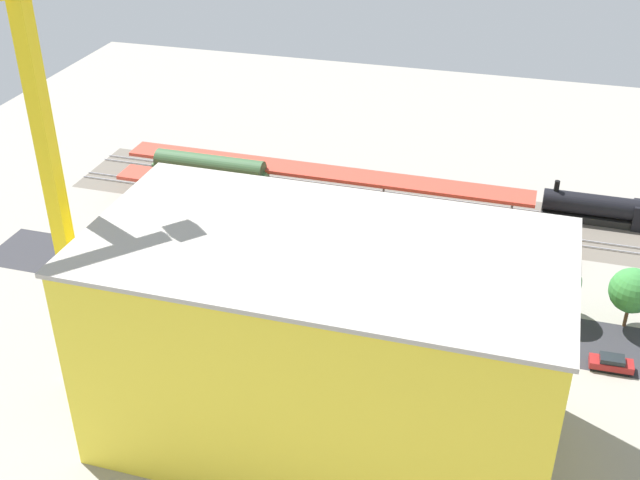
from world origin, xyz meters
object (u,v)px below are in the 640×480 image
(parked_car_5, at_px, (251,302))
(street_tree_1, at_px, (188,221))
(parked_car_6, at_px, (188,290))
(traffic_light, at_px, (220,231))
(locomotive, at_px, (604,210))
(parked_car_4, at_px, (325,311))
(freight_coach_far, at_px, (210,174))
(platform_canopy_far, at_px, (323,173))
(box_truck_0, at_px, (437,337))
(box_truck_1, at_px, (382,316))
(street_tree_0, at_px, (632,291))
(parked_car_1, at_px, (533,347))
(parked_car_3, at_px, (393,325))
(street_tree_3, at_px, (309,236))
(parked_car_2, at_px, (465,335))
(tower_crane, at_px, (41,180))
(street_tree_2, at_px, (244,226))
(street_tree_5, at_px, (357,253))
(construction_building, at_px, (324,345))
(platform_canopy_near, at_px, (330,200))
(parked_car_0, at_px, (611,364))
(street_tree_4, at_px, (556,281))

(parked_car_5, relative_size, street_tree_1, 0.52)
(parked_car_6, height_order, traffic_light, traffic_light)
(locomotive, height_order, street_tree_1, street_tree_1)
(parked_car_4, xyz_separation_m, street_tree_1, (19.30, -7.38, 4.60))
(freight_coach_far, distance_m, parked_car_4, 34.02)
(parked_car_4, bearing_deg, locomotive, -134.35)
(platform_canopy_far, bearing_deg, locomotive, -174.20)
(box_truck_0, height_order, box_truck_1, box_truck_1)
(locomotive, height_order, street_tree_0, street_tree_0)
(parked_car_1, relative_size, parked_car_5, 1.15)
(parked_car_3, relative_size, parked_car_6, 1.05)
(platform_canopy_far, bearing_deg, street_tree_3, 100.62)
(locomotive, relative_size, parked_car_2, 3.35)
(freight_coach_far, bearing_deg, box_truck_1, 140.43)
(locomotive, bearing_deg, tower_crane, 42.96)
(street_tree_2, bearing_deg, parked_car_3, 156.87)
(locomotive, xyz_separation_m, parked_car_6, (46.35, 31.04, -1.13))
(traffic_light, bearing_deg, street_tree_5, 179.14)
(locomotive, bearing_deg, parked_car_5, 39.04)
(construction_building, bearing_deg, parked_car_2, -122.04)
(parked_car_2, xyz_separation_m, box_truck_1, (8.97, 0.26, 0.89))
(parked_car_6, bearing_deg, parked_car_4, -179.17)
(platform_canopy_near, distance_m, parked_car_0, 40.91)
(street_tree_0, distance_m, street_tree_4, 7.89)
(parked_car_1, xyz_separation_m, street_tree_5, (20.69, -7.36, 3.62))
(street_tree_3, xyz_separation_m, traffic_light, (11.06, 0.67, -0.62))
(street_tree_1, bearing_deg, parked_car_1, 169.73)
(parked_car_0, height_order, box_truck_0, box_truck_0)
(locomotive, xyz_separation_m, tower_crane, (50.87, 47.36, 20.03))
(parked_car_5, bearing_deg, freight_coach_far, -58.76)
(street_tree_1, height_order, street_tree_2, street_tree_1)
(tower_crane, bearing_deg, parked_car_4, -141.42)
(construction_building, xyz_separation_m, traffic_light, (19.78, -24.36, -5.16))
(parked_car_5, bearing_deg, tower_crane, 52.57)
(box_truck_0, xyz_separation_m, street_tree_5, (10.92, -9.67, 2.71))
(box_truck_0, relative_size, street_tree_4, 1.23)
(street_tree_1, bearing_deg, parked_car_5, 144.14)
(street_tree_2, relative_size, street_tree_5, 1.06)
(freight_coach_far, bearing_deg, parked_car_5, 121.24)
(box_truck_1, bearing_deg, parked_car_3, 179.43)
(parked_car_0, relative_size, construction_building, 0.11)
(freight_coach_far, distance_m, street_tree_4, 50.65)
(traffic_light, bearing_deg, locomotive, -152.70)
(parked_car_1, relative_size, street_tree_0, 0.67)
(locomotive, distance_m, parked_car_6, 55.79)
(locomotive, distance_m, parked_car_3, 38.38)
(platform_canopy_far, height_order, parked_car_2, platform_canopy_far)
(parked_car_5, height_order, parked_car_6, parked_car_5)
(parked_car_0, relative_size, parked_car_4, 1.02)
(parked_car_5, xyz_separation_m, street_tree_0, (-40.38, -7.69, 3.89))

